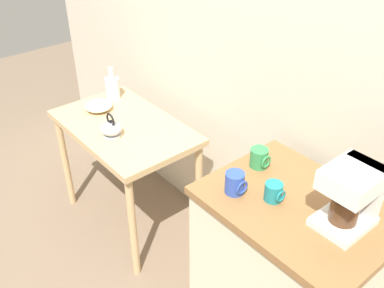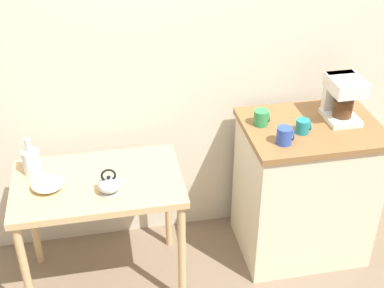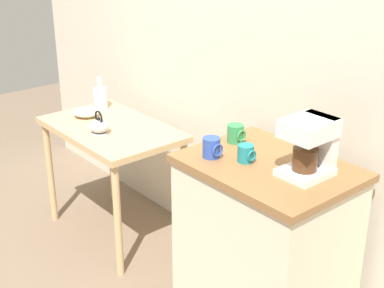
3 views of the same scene
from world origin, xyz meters
TOP-DOWN VIEW (x-y plane):
  - ground_plane at (0.00, 0.00)m, footprint 8.00×8.00m
  - back_wall at (0.10, 0.44)m, footprint 4.40×0.10m
  - wooden_table at (-0.58, -0.04)m, footprint 0.90×0.56m
  - kitchen_counter at (0.65, 0.04)m, footprint 0.78×0.58m
  - bowl_stoneware at (-0.83, -0.06)m, footprint 0.17×0.17m
  - teakettle at (-0.52, -0.15)m, footprint 0.15×0.12m
  - glass_carafe_vase at (-0.92, 0.10)m, footprint 0.09×0.09m
  - coffee_maker at (0.83, 0.10)m, footprint 0.18×0.22m
  - mug_dark_teal at (0.56, -0.02)m, footprint 0.08×0.08m
  - mug_tall_green at (0.36, 0.11)m, footprint 0.09×0.08m
  - mug_blue at (0.43, -0.11)m, footprint 0.09×0.08m

SIDE VIEW (x-z plane):
  - ground_plane at x=0.00m, z-range 0.00..0.00m
  - kitchen_counter at x=0.65m, z-range 0.00..0.91m
  - wooden_table at x=-0.58m, z-range 0.28..1.02m
  - bowl_stoneware at x=-0.83m, z-range 0.75..0.81m
  - teakettle at x=-0.52m, z-range 0.72..0.87m
  - glass_carafe_vase at x=-0.92m, z-range 0.72..0.93m
  - mug_dark_teal at x=0.56m, z-range 0.90..0.99m
  - mug_tall_green at x=0.36m, z-range 0.90..1.00m
  - mug_blue at x=0.43m, z-range 0.90..1.00m
  - coffee_maker at x=0.83m, z-range 0.92..1.18m
  - back_wall at x=0.10m, z-range 0.00..2.80m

